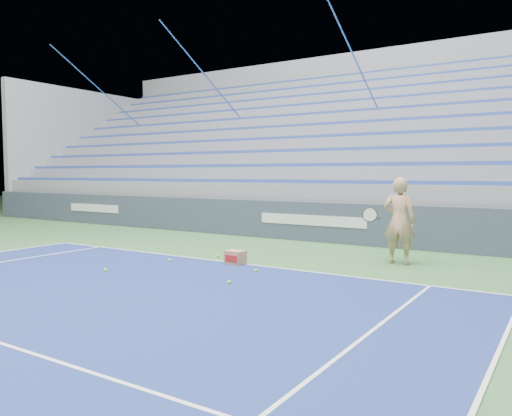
{
  "coord_description": "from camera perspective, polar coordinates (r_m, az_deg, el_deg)",
  "views": [
    {
      "loc": [
        6.1,
        3.37,
        1.9
      ],
      "look_at": [
        0.33,
        12.38,
        1.15
      ],
      "focal_mm": 35.0,
      "sensor_mm": 36.0,
      "label": 1
    }
  ],
  "objects": [
    {
      "name": "sponsor_barrier",
      "position": [
        13.99,
        6.62,
        -1.56
      ],
      "size": [
        30.0,
        0.32,
        1.1
      ],
      "color": "#353F51",
      "rests_on": "ground"
    },
    {
      "name": "bleachers",
      "position": [
        19.23,
        14.18,
        5.24
      ],
      "size": [
        31.0,
        9.15,
        7.3
      ],
      "color": "gray",
      "rests_on": "ground"
    },
    {
      "name": "tennis_player",
      "position": [
        10.83,
        16.04,
        -1.4
      ],
      "size": [
        0.95,
        0.85,
        1.82
      ],
      "color": "tan",
      "rests_on": "ground"
    },
    {
      "name": "ball_box",
      "position": [
        10.43,
        -2.37,
        -5.68
      ],
      "size": [
        0.41,
        0.33,
        0.29
      ],
      "color": "#AC7B53",
      "rests_on": "ground"
    },
    {
      "name": "tennis_ball_0",
      "position": [
        10.91,
        -9.81,
        -5.9
      ],
      "size": [
        0.07,
        0.07,
        0.07
      ],
      "primitive_type": "sphere",
      "color": "#D0ED30",
      "rests_on": "ground"
    },
    {
      "name": "tennis_ball_1",
      "position": [
        8.63,
        -3.11,
        -8.49
      ],
      "size": [
        0.07,
        0.07,
        0.07
      ],
      "primitive_type": "sphere",
      "color": "#D0ED30",
      "rests_on": "ground"
    },
    {
      "name": "tennis_ball_2",
      "position": [
        10.1,
        -16.84,
        -6.81
      ],
      "size": [
        0.07,
        0.07,
        0.07
      ],
      "primitive_type": "sphere",
      "color": "#D0ED30",
      "rests_on": "ground"
    },
    {
      "name": "tennis_ball_3",
      "position": [
        9.61,
        -0.01,
        -7.18
      ],
      "size": [
        0.07,
        0.07,
        0.07
      ],
      "primitive_type": "sphere",
      "color": "#D0ED30",
      "rests_on": "ground"
    },
    {
      "name": "tennis_ball_4",
      "position": [
        11.36,
        -4.33,
        -5.46
      ],
      "size": [
        0.07,
        0.07,
        0.07
      ],
      "primitive_type": "sphere",
      "color": "#D0ED30",
      "rests_on": "ground"
    }
  ]
}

